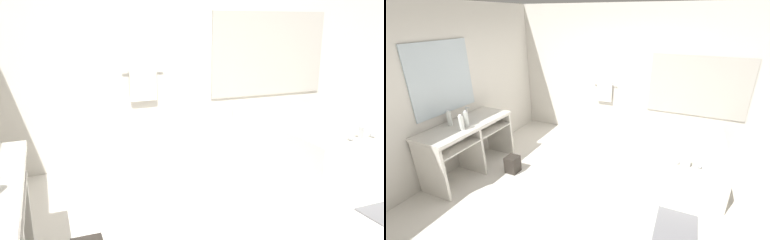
# 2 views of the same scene
# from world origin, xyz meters

# --- Properties ---
(ground_plane) EXTENTS (16.00, 16.00, 0.00)m
(ground_plane) POSITION_xyz_m (0.00, 0.00, 0.00)
(ground_plane) COLOR silver
(ground_plane) RESTS_ON ground
(wall_back_with_blinds) EXTENTS (7.40, 0.13, 2.70)m
(wall_back_with_blinds) POSITION_xyz_m (0.05, 2.23, 1.35)
(wall_back_with_blinds) COLOR silver
(wall_back_with_blinds) RESTS_ON ground_plane
(wall_left_with_mirror) EXTENTS (0.08, 7.40, 2.70)m
(wall_left_with_mirror) POSITION_xyz_m (-2.23, -0.00, 1.35)
(wall_left_with_mirror) COLOR silver
(wall_left_with_mirror) RESTS_ON ground_plane
(vanity_counter) EXTENTS (0.64, 1.50, 0.88)m
(vanity_counter) POSITION_xyz_m (-1.86, -0.10, 0.66)
(vanity_counter) COLOR silver
(vanity_counter) RESTS_ON ground_plane
(sink_faucet) EXTENTS (0.09, 0.04, 0.18)m
(sink_faucet) POSITION_xyz_m (-2.04, 0.10, 0.97)
(sink_faucet) COLOR silver
(sink_faucet) RESTS_ON vanity_counter
(bathtub) EXTENTS (1.07, 1.79, 0.70)m
(bathtub) POSITION_xyz_m (1.46, 1.29, 0.32)
(bathtub) COLOR silver
(bathtub) RESTS_ON ground_plane
(water_bottle_1) EXTENTS (0.07, 0.07, 0.24)m
(water_bottle_1) POSITION_xyz_m (-1.71, -0.33, 1.00)
(water_bottle_1) COLOR silver
(water_bottle_1) RESTS_ON vanity_counter
(water_bottle_2) EXTENTS (0.07, 0.07, 0.25)m
(water_bottle_2) POSITION_xyz_m (-1.75, -0.20, 1.00)
(water_bottle_2) COLOR silver
(water_bottle_2) RESTS_ON vanity_counter
(water_bottle_3) EXTENTS (0.07, 0.07, 0.24)m
(water_bottle_3) POSITION_xyz_m (-2.01, -0.28, 1.00)
(water_bottle_3) COLOR silver
(water_bottle_3) RESTS_ON vanity_counter
(soap_dispenser) EXTENTS (0.05, 0.05, 0.17)m
(soap_dispenser) POSITION_xyz_m (-2.11, -0.19, 0.96)
(soap_dispenser) COLOR #28282D
(soap_dispenser) RESTS_ON vanity_counter
(waste_bin) EXTENTS (0.21, 0.21, 0.28)m
(waste_bin) POSITION_xyz_m (-1.23, 0.13, 0.14)
(waste_bin) COLOR #2D2823
(waste_bin) RESTS_ON ground_plane
(bath_mat) EXTENTS (0.50, 0.73, 0.02)m
(bath_mat) POSITION_xyz_m (1.42, -0.14, 0.01)
(bath_mat) COLOR slate
(bath_mat) RESTS_ON ground_plane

